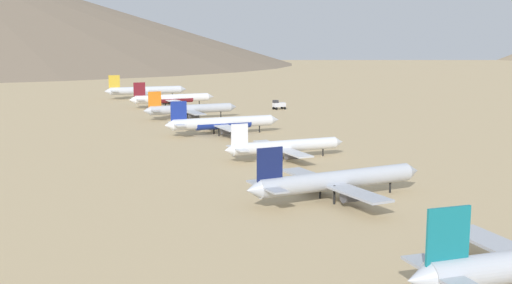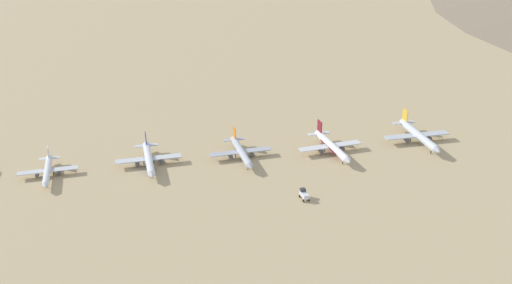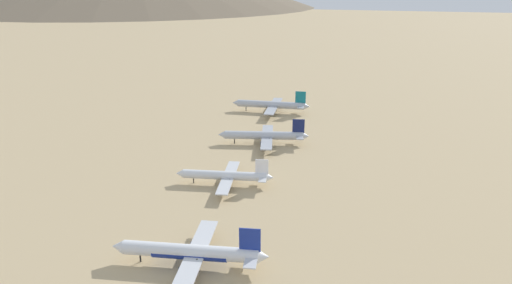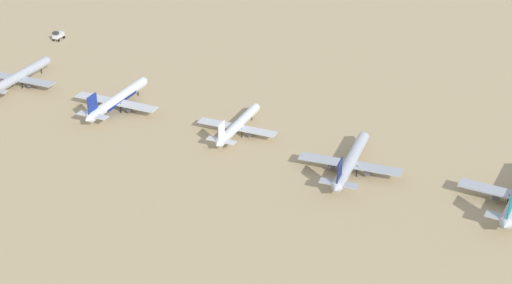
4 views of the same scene
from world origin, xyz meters
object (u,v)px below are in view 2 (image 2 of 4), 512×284
at_px(parked_jet_3, 149,159).
at_px(service_truck, 304,194).
at_px(parked_jet_4, 241,151).
at_px(parked_jet_6, 418,135).
at_px(parked_jet_2, 48,170).
at_px(parked_jet_5, 331,146).

height_order(parked_jet_3, service_truck, parked_jet_3).
xyz_separation_m(parked_jet_4, service_truck, (39.68, 22.54, -1.36)).
bearing_deg(parked_jet_6, service_truck, -52.38).
relative_size(parked_jet_2, parked_jet_3, 0.86).
xyz_separation_m(parked_jet_3, service_truck, (35.76, 64.07, -1.40)).
height_order(parked_jet_5, parked_jet_6, parked_jet_6).
bearing_deg(parked_jet_2, parked_jet_5, 95.69).
relative_size(parked_jet_3, parked_jet_6, 0.89).
bearing_deg(parked_jet_4, service_truck, 29.60).
xyz_separation_m(parked_jet_2, parked_jet_4, (-10.63, 83.97, 0.42)).
height_order(parked_jet_5, service_truck, parked_jet_5).
bearing_deg(parked_jet_6, parked_jet_3, -83.79).
xyz_separation_m(parked_jet_4, parked_jet_5, (-1.97, 42.51, 0.19)).
xyz_separation_m(parked_jet_2, parked_jet_3, (-6.71, 42.44, 0.46)).
distance_m(parked_jet_2, parked_jet_6, 172.33).
xyz_separation_m(parked_jet_3, parked_jet_4, (-3.92, 41.53, -0.04)).
relative_size(parked_jet_3, service_truck, 6.47).
height_order(parked_jet_4, service_truck, parked_jet_4).
bearing_deg(parked_jet_6, parked_jet_5, -79.69).
bearing_deg(parked_jet_5, parked_jet_2, -84.31).
bearing_deg(service_truck, parked_jet_6, 127.62).
relative_size(parked_jet_4, parked_jet_6, 0.87).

